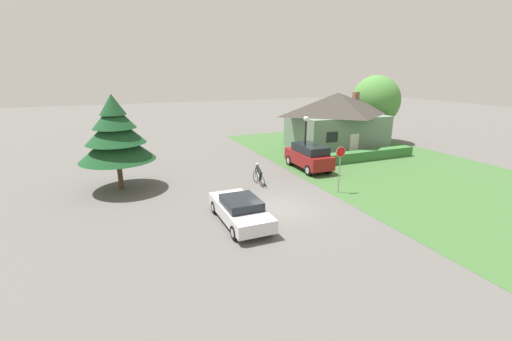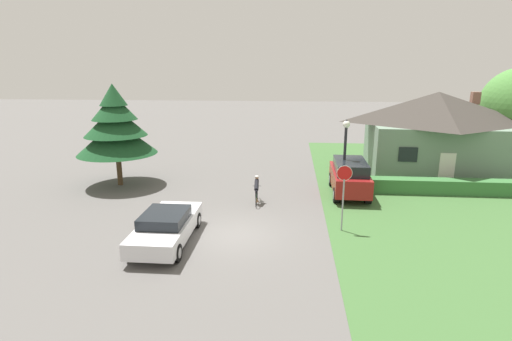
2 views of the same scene
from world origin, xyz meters
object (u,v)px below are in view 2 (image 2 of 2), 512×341
object	(u,v)px
street_lamp	(345,145)
stop_sign	(344,186)
cyclist	(257,190)
conifer_tall_near	(116,127)
sedan_left_lane	(166,227)
parked_suv_right	(349,177)
cottage_house	(435,132)

from	to	relation	value
street_lamp	stop_sign	bearing A→B (deg)	-97.37
cyclist	conifer_tall_near	xyz separation A→B (m)	(-8.58, 2.68, 2.83)
sedan_left_lane	parked_suv_right	xyz separation A→B (m)	(8.27, 7.14, 0.35)
cottage_house	conifer_tall_near	bearing A→B (deg)	-163.98
stop_sign	street_lamp	world-z (taller)	street_lamp
cyclist	parked_suv_right	xyz separation A→B (m)	(5.04, 1.96, 0.33)
conifer_tall_near	stop_sign	bearing A→B (deg)	-25.49
parked_suv_right	stop_sign	xyz separation A→B (m)	(-1.02, -5.29, 1.01)
cyclist	parked_suv_right	world-z (taller)	parked_suv_right
stop_sign	street_lamp	distance (m)	5.48
conifer_tall_near	sedan_left_lane	bearing A→B (deg)	-55.73
cottage_house	stop_sign	xyz separation A→B (m)	(-7.23, -10.66, -0.77)
cottage_house	conifer_tall_near	size ratio (longest dim) A/B	1.52
cottage_house	parked_suv_right	bearing A→B (deg)	-136.35
parked_suv_right	conifer_tall_near	size ratio (longest dim) A/B	0.76
cyclist	stop_sign	size ratio (longest dim) A/B	0.61
street_lamp	sedan_left_lane	bearing A→B (deg)	-137.67
cottage_house	cyclist	distance (m)	13.60
cottage_house	cyclist	world-z (taller)	cottage_house
parked_suv_right	street_lamp	size ratio (longest dim) A/B	1.09
cottage_house	parked_suv_right	world-z (taller)	cottage_house
stop_sign	conifer_tall_near	distance (m)	14.05
stop_sign	street_lamp	size ratio (longest dim) A/B	0.70
parked_suv_right	street_lamp	bearing A→B (deg)	74.23
cottage_house	cyclist	xyz separation A→B (m)	(-11.26, -7.33, -2.11)
cottage_house	stop_sign	distance (m)	12.91
conifer_tall_near	street_lamp	bearing A→B (deg)	-2.69
sedan_left_lane	cottage_house	bearing A→B (deg)	-49.32
street_lamp	conifer_tall_near	bearing A→B (deg)	177.31
cottage_house	sedan_left_lane	xyz separation A→B (m)	(-14.49, -12.51, -2.12)
cottage_house	stop_sign	world-z (taller)	cottage_house
street_lamp	conifer_tall_near	distance (m)	13.34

